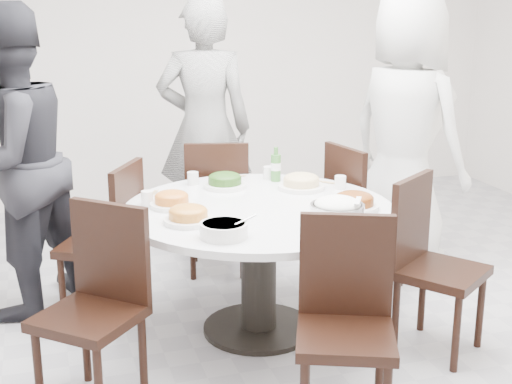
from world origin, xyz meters
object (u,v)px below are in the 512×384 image
object	(u,v)px
chair_sw	(88,313)
rice_bowl	(337,216)
chair_n	(217,205)
diner_middle	(205,129)
chair_se	(442,268)
chair_ne	(367,215)
dining_table	(259,270)
diner_right	(406,132)
soup_bowl	(224,230)
chair_nw	(99,242)
chair_s	(346,332)
diner_left	(10,163)
beverage_bottle	(276,164)

from	to	relation	value
chair_sw	rice_bowl	world-z (taller)	chair_sw
chair_n	diner_middle	bearing A→B (deg)	-77.47
chair_se	chair_ne	bearing A→B (deg)	51.72
dining_table	diner_middle	world-z (taller)	diner_middle
chair_sw	chair_se	distance (m)	1.84
dining_table	chair_sw	size ratio (longest dim) A/B	1.58
diner_middle	rice_bowl	xyz separation A→B (m)	(0.24, -1.85, -0.13)
chair_n	diner_right	bearing A→B (deg)	-175.25
diner_right	diner_middle	world-z (taller)	diner_right
dining_table	soup_bowl	distance (m)	0.68
dining_table	chair_nw	distance (m)	0.96
rice_bowl	chair_s	bearing A→B (deg)	-109.17
chair_sw	diner_right	xyz separation A→B (m)	(2.30, 1.29, 0.48)
dining_table	chair_ne	world-z (taller)	chair_ne
diner_right	soup_bowl	size ratio (longest dim) A/B	8.17
chair_nw	chair_s	bearing A→B (deg)	60.67
chair_nw	diner_right	size ratio (longest dim) A/B	0.50
diner_left	chair_se	bearing A→B (deg)	106.44
chair_n	diner_left	distance (m)	1.42
rice_bowl	chair_sw	bearing A→B (deg)	-177.39
chair_se	chair_n	bearing A→B (deg)	83.81
chair_nw	diner_left	size ratio (longest dim) A/B	0.51
chair_ne	chair_sw	bearing A→B (deg)	107.21
beverage_bottle	soup_bowl	bearing A→B (deg)	-121.76
dining_table	beverage_bottle	distance (m)	0.75
chair_se	diner_left	size ratio (longest dim) A/B	0.51
chair_ne	chair_s	distance (m)	1.75
chair_s	diner_left	distance (m)	2.28
chair_nw	diner_middle	size ratio (longest dim) A/B	0.50
diner_right	diner_left	xyz separation A→B (m)	(-2.63, -0.05, -0.03)
dining_table	diner_left	xyz separation A→B (m)	(-1.31, 0.72, 0.55)
chair_nw	soup_bowl	world-z (taller)	chair_nw
diner_middle	beverage_bottle	world-z (taller)	diner_middle
dining_table	chair_ne	xyz separation A→B (m)	(0.91, 0.49, 0.10)
rice_bowl	diner_right	bearing A→B (deg)	49.49
soup_bowl	beverage_bottle	distance (m)	1.12
chair_nw	diner_right	distance (m)	2.23
chair_se	soup_bowl	size ratio (longest dim) A/B	4.05
chair_nw	chair_ne	bearing A→B (deg)	120.52
chair_n	chair_nw	size ratio (longest dim) A/B	1.00
soup_bowl	beverage_bottle	world-z (taller)	beverage_bottle
chair_nw	beverage_bottle	xyz separation A→B (m)	(1.11, 0.05, 0.38)
chair_ne	soup_bowl	distance (m)	1.57
chair_ne	rice_bowl	size ratio (longest dim) A/B	3.47
diner_right	chair_ne	bearing A→B (deg)	100.26
rice_bowl	beverage_bottle	size ratio (longest dim) A/B	1.26
chair_ne	diner_middle	world-z (taller)	diner_middle
chair_nw	soup_bowl	bearing A→B (deg)	59.64
dining_table	diner_left	world-z (taller)	diner_left
dining_table	soup_bowl	xyz separation A→B (m)	(-0.32, -0.44, 0.41)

